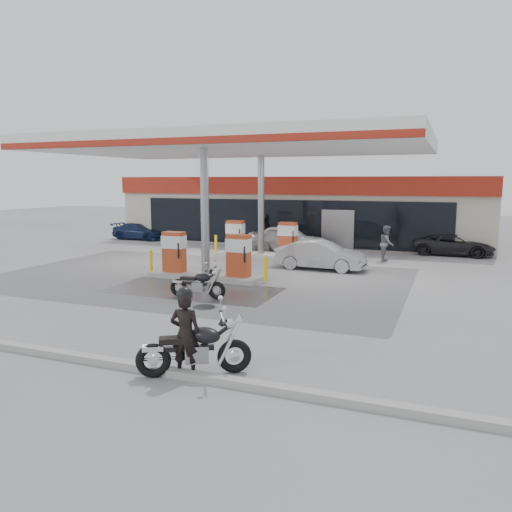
% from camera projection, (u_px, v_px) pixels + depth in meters
% --- Properties ---
extents(ground, '(90.00, 90.00, 0.00)m').
position_uv_depth(ground, '(180.00, 289.00, 17.63)').
color(ground, gray).
rests_on(ground, ground).
extents(wet_patch, '(6.00, 3.00, 0.00)m').
position_uv_depth(wet_patch, '(192.00, 290.00, 17.45)').
color(wet_patch, '#4C4C4F').
rests_on(wet_patch, ground).
extents(drain_cover, '(0.70, 0.70, 0.01)m').
position_uv_depth(drain_cover, '(204.00, 307.00, 15.07)').
color(drain_cover, '#38383A').
rests_on(drain_cover, ground).
extents(kerb, '(28.00, 0.25, 0.15)m').
position_uv_depth(kerb, '(21.00, 348.00, 11.19)').
color(kerb, gray).
rests_on(kerb, ground).
extents(store_building, '(22.00, 8.22, 4.00)m').
position_uv_depth(store_building, '(305.00, 208.00, 31.98)').
color(store_building, '#B2A995').
rests_on(store_building, ground).
extents(canopy, '(16.00, 10.02, 5.51)m').
position_uv_depth(canopy, '(236.00, 146.00, 21.43)').
color(canopy, silver).
rests_on(canopy, ground).
extents(pump_island_near, '(5.14, 1.30, 1.78)m').
position_uv_depth(pump_island_near, '(206.00, 261.00, 19.36)').
color(pump_island_near, '#9E9E99').
rests_on(pump_island_near, ground).
extents(pump_island_far, '(5.14, 1.30, 1.78)m').
position_uv_depth(pump_island_far, '(261.00, 243.00, 24.88)').
color(pump_island_far, '#9E9E99').
rests_on(pump_island_far, ground).
extents(main_motorcycle, '(2.04, 1.32, 1.17)m').
position_uv_depth(main_motorcycle, '(196.00, 350.00, 9.76)').
color(main_motorcycle, black).
rests_on(main_motorcycle, ground).
extents(biker_main, '(0.68, 0.51, 1.68)m').
position_uv_depth(biker_main, '(186.00, 334.00, 9.68)').
color(biker_main, black).
rests_on(biker_main, ground).
extents(parked_motorcycle, '(1.96, 0.75, 1.00)m').
position_uv_depth(parked_motorcycle, '(198.00, 285.00, 16.19)').
color(parked_motorcycle, black).
rests_on(parked_motorcycle, ground).
extents(sedan_white, '(4.37, 2.28, 1.42)m').
position_uv_depth(sedan_white, '(288.00, 239.00, 26.65)').
color(sedan_white, silver).
rests_on(sedan_white, ground).
extents(attendant, '(0.71, 0.88, 1.69)m').
position_uv_depth(attendant, '(387.00, 243.00, 23.59)').
color(attendant, slate).
rests_on(attendant, ground).
extents(hatchback_silver, '(3.86, 1.46, 1.26)m').
position_uv_depth(hatchback_silver, '(321.00, 255.00, 21.35)').
color(hatchback_silver, '#979A9E').
rests_on(hatchback_silver, ground).
extents(parked_car_left, '(3.65, 1.57, 1.05)m').
position_uv_depth(parked_car_left, '(139.00, 231.00, 32.22)').
color(parked_car_left, '#142245').
rests_on(parked_car_left, ground).
extents(parked_car_right, '(4.02, 1.98, 1.10)m').
position_uv_depth(parked_car_right, '(454.00, 245.00, 25.45)').
color(parked_car_right, black).
rests_on(parked_car_right, ground).
extents(biker_walking, '(1.08, 0.97, 1.77)m').
position_uv_depth(biker_walking, '(265.00, 231.00, 28.79)').
color(biker_walking, black).
rests_on(biker_walking, ground).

